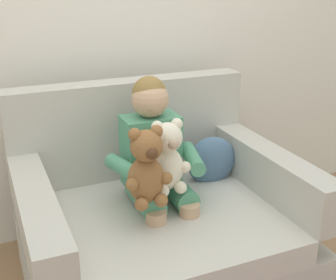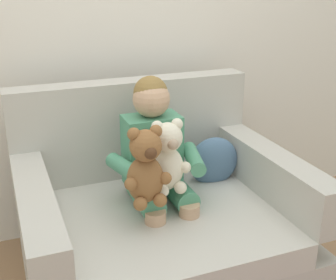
{
  "view_description": "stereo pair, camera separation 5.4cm",
  "coord_description": "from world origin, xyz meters",
  "px_view_note": "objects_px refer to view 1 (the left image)",
  "views": [
    {
      "loc": [
        -0.69,
        -1.68,
        1.44
      ],
      "look_at": [
        0.01,
        -0.05,
        0.77
      ],
      "focal_mm": 48.11,
      "sensor_mm": 36.0,
      "label": 1
    },
    {
      "loc": [
        -0.64,
        -1.7,
        1.44
      ],
      "look_at": [
        0.01,
        -0.05,
        0.77
      ],
      "focal_mm": 48.11,
      "sensor_mm": 36.0,
      "label": 2
    }
  ],
  "objects_px": {
    "armchair": "(158,228)",
    "plush_cream": "(167,158)",
    "plush_brown": "(147,169)",
    "seated_child": "(156,158)",
    "throw_pillow": "(211,161)"
  },
  "relations": [
    {
      "from": "seated_child",
      "to": "plush_cream",
      "type": "xyz_separation_m",
      "value": [
        0.0,
        -0.13,
        0.05
      ]
    },
    {
      "from": "plush_cream",
      "to": "plush_brown",
      "type": "distance_m",
      "value": 0.15
    },
    {
      "from": "armchair",
      "to": "plush_cream",
      "type": "height_order",
      "value": "armchair"
    },
    {
      "from": "plush_brown",
      "to": "plush_cream",
      "type": "bearing_deg",
      "value": 15.53
    },
    {
      "from": "armchair",
      "to": "throw_pillow",
      "type": "relative_size",
      "value": 4.76
    },
    {
      "from": "armchair",
      "to": "plush_brown",
      "type": "bearing_deg",
      "value": -124.72
    },
    {
      "from": "seated_child",
      "to": "plush_brown",
      "type": "bearing_deg",
      "value": -114.72
    },
    {
      "from": "plush_cream",
      "to": "throw_pillow",
      "type": "relative_size",
      "value": 1.26
    },
    {
      "from": "armchair",
      "to": "plush_cream",
      "type": "distance_m",
      "value": 0.4
    },
    {
      "from": "throw_pillow",
      "to": "plush_cream",
      "type": "bearing_deg",
      "value": -146.34
    },
    {
      "from": "armchair",
      "to": "plush_brown",
      "type": "distance_m",
      "value": 0.44
    },
    {
      "from": "plush_brown",
      "to": "armchair",
      "type": "bearing_deg",
      "value": 39.74
    },
    {
      "from": "plush_cream",
      "to": "armchair",
      "type": "bearing_deg",
      "value": 91.8
    },
    {
      "from": "seated_child",
      "to": "throw_pillow",
      "type": "relative_size",
      "value": 3.17
    },
    {
      "from": "armchair",
      "to": "throw_pillow",
      "type": "distance_m",
      "value": 0.45
    }
  ]
}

